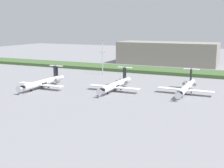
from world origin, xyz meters
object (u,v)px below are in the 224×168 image
object	(u,v)px
regional_jet_second	(115,85)
antenna_mast	(103,60)
regional_jet_nearest	(43,82)
safety_cone_front_marker	(9,97)
regional_jet_third	(186,87)

from	to	relation	value
regional_jet_second	antenna_mast	xyz separation A→B (m)	(-24.14, 36.32, 5.69)
regional_jet_nearest	regional_jet_second	distance (m)	33.21
regional_jet_nearest	safety_cone_front_marker	world-z (taller)	regional_jet_nearest
antenna_mast	safety_cone_front_marker	distance (m)	66.08
regional_jet_nearest	antenna_mast	world-z (taller)	antenna_mast
regional_jet_second	safety_cone_front_marker	size ratio (longest dim) A/B	56.36
safety_cone_front_marker	regional_jet_third	bearing A→B (deg)	30.08
safety_cone_front_marker	regional_jet_nearest	bearing A→B (deg)	87.68
regional_jet_nearest	regional_jet_third	world-z (taller)	same
regional_jet_nearest	safety_cone_front_marker	distance (m)	20.19
regional_jet_nearest	regional_jet_third	size ratio (longest dim) A/B	1.00
antenna_mast	safety_cone_front_marker	size ratio (longest dim) A/B	35.80
regional_jet_nearest	regional_jet_second	bearing A→B (deg)	15.09
regional_jet_third	regional_jet_nearest	bearing A→B (deg)	-165.54
regional_jet_third	safety_cone_front_marker	xyz separation A→B (m)	(-61.72, -35.75, -2.26)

